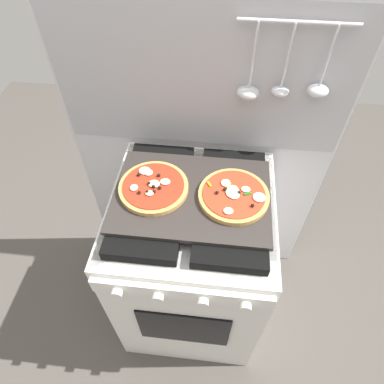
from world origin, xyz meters
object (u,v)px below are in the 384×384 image
(pizza_left, at_px, (153,187))
(pizza_right, at_px, (234,195))
(baking_tray, at_px, (192,195))
(stove, at_px, (192,261))

(pizza_left, xyz_separation_m, pizza_right, (0.28, -0.01, 0.00))
(baking_tray, xyz_separation_m, pizza_right, (0.14, -0.00, 0.02))
(stove, distance_m, pizza_left, 0.50)
(stove, height_order, pizza_left, pizza_left)
(stove, bearing_deg, pizza_right, 0.14)
(pizza_right, bearing_deg, pizza_left, 178.08)
(pizza_left, height_order, pizza_right, same)
(stove, relative_size, baking_tray, 1.67)
(stove, relative_size, pizza_right, 3.72)
(baking_tray, relative_size, pizza_right, 2.23)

